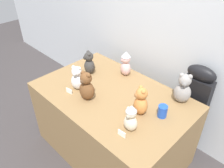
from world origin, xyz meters
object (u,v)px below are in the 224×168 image
Objects in this scene: display_table at (112,123)px; teddy_bear_ash at (183,89)px; instrument_case at (192,110)px; teddy_bear_charcoal at (89,63)px; teddy_bear_ginger at (141,102)px; party_cup_blue at (162,111)px; teddy_bear_snow at (77,78)px; teddy_bear_cream at (131,118)px; teddy_bear_chestnut at (87,87)px; teddy_bear_blush at (126,64)px.

teddy_bear_ash is (0.52, 0.37, 0.53)m from display_table.
instrument_case is 3.60× the size of teddy_bear_ash.
teddy_bear_ginger is at bearing 22.19° from teddy_bear_charcoal.
instrument_case is 9.78× the size of party_cup_blue.
teddy_bear_cream is (0.73, -0.05, 0.00)m from teddy_bear_snow.
teddy_bear_chestnut reaches higher than instrument_case.
teddy_bear_snow is at bearing -162.94° from party_cup_blue.
teddy_bear_blush is 0.62m from teddy_bear_ginger.
instrument_case reaches higher than teddy_bear_ginger.
teddy_bear_charcoal is at bearing -154.76° from instrument_case.
teddy_bear_charcoal reaches higher than teddy_bear_cream.
display_table is 5.67× the size of teddy_bear_ginger.
party_cup_blue is at bearing 9.04° from display_table.
teddy_bear_ginger reaches higher than teddy_bear_charcoal.
teddy_bear_ash is 1.12× the size of teddy_bear_ginger.
teddy_bear_cream is 2.26× the size of party_cup_blue.
teddy_bear_cream is (0.57, -0.58, -0.02)m from teddy_bear_blush.
teddy_bear_chestnut reaches higher than teddy_bear_blush.
teddy_bear_ash is at bearing 88.65° from party_cup_blue.
teddy_bear_snow is at bearing 162.03° from teddy_bear_chestnut.
teddy_bear_ginger is (0.66, 0.16, 0.01)m from teddy_bear_snow.
display_table is 5.21× the size of teddy_bear_chestnut.
party_cup_blue is at bearing -96.40° from instrument_case.
teddy_bear_ginger is (0.50, -0.37, -0.01)m from teddy_bear_blush.
party_cup_blue reaches higher than display_table.
teddy_bear_snow is 0.74m from teddy_bear_cream.
instrument_case is 4.16× the size of teddy_bear_charcoal.
instrument_case is 0.46m from teddy_bear_ash.
party_cup_blue is at bearing 29.31° from teddy_bear_charcoal.
teddy_bear_charcoal is at bearing 130.48° from teddy_bear_chestnut.
teddy_bear_charcoal is 0.97× the size of teddy_bear_ginger.
teddy_bear_snow is (-0.31, -0.17, 0.51)m from display_table.
teddy_bear_cream is 0.96× the size of teddy_bear_charcoal.
instrument_case is 4.02× the size of teddy_bear_ginger.
teddy_bear_charcoal is (-0.88, 0.33, -0.00)m from teddy_bear_cream.
teddy_bear_ash is at bearing 98.30° from teddy_bear_ginger.
display_table is at bearing 17.70° from teddy_bear_charcoal.
teddy_bear_chestnut reaches higher than party_cup_blue.
teddy_bear_chestnut is at bearing -155.36° from party_cup_blue.
teddy_bear_cream is 0.93× the size of teddy_bear_ginger.
teddy_bear_snow is (-0.16, -0.52, -0.02)m from teddy_bear_blush.
teddy_bear_ash is 0.61m from teddy_bear_cream.
teddy_bear_charcoal reaches higher than display_table.
teddy_bear_ginger reaches higher than teddy_bear_snow.
teddy_bear_cream is (-0.10, -0.60, -0.02)m from teddy_bear_ash.
teddy_bear_blush reaches higher than teddy_bear_cream.
party_cup_blue is (0.52, 0.08, 0.45)m from display_table.
instrument_case is 3.69× the size of teddy_bear_chestnut.
teddy_bear_ash is 2.72× the size of party_cup_blue.
display_table is 0.85m from instrument_case.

